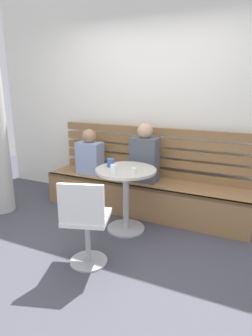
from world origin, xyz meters
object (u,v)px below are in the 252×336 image
cup_mug_blue (110,163)px  cup_espresso_small (134,170)px  white_chair (85,221)px  cup_water_clear (114,170)px  person_child_left (90,154)px  booth_bench (143,196)px  cafe_table (126,188)px  person_adult (145,156)px

cup_mug_blue → cup_espresso_small: (0.34, -0.11, -0.02)m
cup_mug_blue → white_chair: bearing=-77.9°
cup_mug_blue → cup_water_clear: cup_water_clear is taller
white_chair → person_child_left: person_child_left is taller
booth_bench → person_child_left: (-0.79, -0.02, 0.49)m
white_chair → cup_espresso_small: 0.79m
cafe_table → person_child_left: size_ratio=1.19×
booth_bench → cup_water_clear: bearing=-91.5°
person_adult → person_child_left: size_ratio=1.19×
white_chair → cup_water_clear: same height
white_chair → cup_espresso_small: white_chair is taller
cup_water_clear → white_chair: bearing=-90.3°
person_adult → cup_water_clear: bearing=-92.2°
person_adult → person_child_left: 0.81m
booth_bench → white_chair: bearing=-91.0°
cafe_table → cup_espresso_small: (0.14, -0.10, 0.25)m
white_chair → person_adult: size_ratio=1.14×
cafe_table → cup_mug_blue: (-0.20, 0.01, 0.27)m
cafe_table → cup_water_clear: bearing=-94.5°
person_adult → person_child_left: person_adult is taller
booth_bench → cup_espresso_small: bearing=-77.6°
person_adult → cup_mug_blue: (-0.21, -0.53, 0.01)m
cafe_table → person_child_left: bearing=146.9°
person_child_left → cup_mug_blue: size_ratio=6.57×
booth_bench → cup_mug_blue: size_ratio=28.42×
person_child_left → cup_espresso_small: person_child_left is taller
person_child_left → cup_espresso_small: bearing=-33.4°
person_adult → cup_water_clear: (-0.03, -0.79, 0.02)m
booth_bench → cafe_table: 0.62m
person_child_left → cup_water_clear: bearing=-44.9°
cup_mug_blue → person_child_left: bearing=139.6°
cafe_table → cup_mug_blue: cup_mug_blue is taller
cup_espresso_small → white_chair: bearing=-103.1°
cafe_table → cup_espresso_small: 0.30m
person_adult → person_child_left: (-0.80, -0.02, -0.06)m
cafe_table → white_chair: (-0.02, -0.81, -0.05)m
cup_mug_blue → cup_water_clear: (0.18, -0.26, 0.01)m
person_adult → cup_espresso_small: person_adult is taller
booth_bench → cup_water_clear: cup_water_clear is taller
person_adult → cup_mug_blue: 0.57m
cafe_table → person_adult: (0.01, 0.54, 0.26)m
cup_water_clear → person_adult: bearing=87.8°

